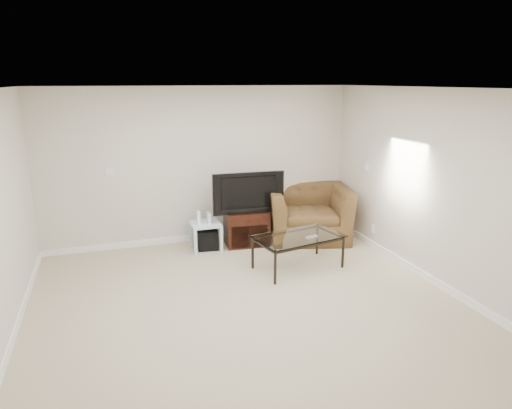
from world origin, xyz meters
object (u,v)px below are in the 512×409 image
object	(u,v)px
television	(247,191)
side_table	(206,236)
recliner	(309,204)
subwoofer	(207,239)
tv_stand	(247,228)
coffee_table	(298,252)

from	to	relation	value
television	side_table	xyz separation A→B (m)	(-0.67, 0.03, -0.68)
recliner	side_table	bearing A→B (deg)	-164.51
subwoofer	television	bearing A→B (deg)	-4.07
television	subwoofer	xyz separation A→B (m)	(-0.64, 0.05, -0.74)
tv_stand	subwoofer	xyz separation A→B (m)	(-0.64, 0.02, -0.13)
television	coffee_table	world-z (taller)	television
television	recliner	bearing A→B (deg)	4.57
side_table	coffee_table	xyz separation A→B (m)	(1.07, -1.16, 0.02)
side_table	tv_stand	bearing A→B (deg)	0.00
television	subwoofer	distance (m)	0.98
television	coffee_table	xyz separation A→B (m)	(0.40, -1.13, -0.65)
television	side_table	world-z (taller)	television
tv_stand	side_table	distance (m)	0.68
tv_stand	side_table	xyz separation A→B (m)	(-0.67, 0.00, -0.07)
side_table	coffee_table	size ratio (longest dim) A/B	0.37
television	recliner	distance (m)	1.13
tv_stand	television	size ratio (longest dim) A/B	0.64
side_table	subwoofer	size ratio (longest dim) A/B	1.40
recliner	coffee_table	size ratio (longest dim) A/B	1.10
subwoofer	recliner	size ratio (longest dim) A/B	0.24
tv_stand	coffee_table	bearing A→B (deg)	-66.09
television	subwoofer	world-z (taller)	television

